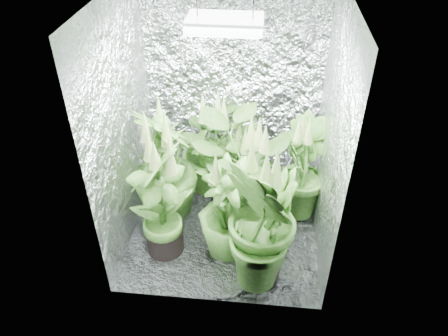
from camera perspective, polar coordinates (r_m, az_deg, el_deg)
ground at (r=3.97m, az=0.09°, el=-7.58°), size 1.60×1.60×0.00m
walls at (r=3.35m, az=0.10°, el=4.78°), size 1.62×1.62×2.00m
grow_lamp at (r=2.99m, az=0.12°, el=18.33°), size 0.50×0.30×0.22m
plant_a at (r=4.10m, az=-1.22°, el=2.74°), size 0.98×0.98×1.01m
plant_b at (r=3.91m, az=3.00°, el=-0.46°), size 0.61×0.61×0.92m
plant_c at (r=3.88m, az=9.96°, el=-0.19°), size 0.66×0.66×1.01m
plant_d at (r=3.80m, az=-7.80°, el=0.12°), size 0.82×0.82×1.14m
plant_e at (r=3.58m, az=3.23°, el=-1.89°), size 1.07×1.07×1.13m
plant_f at (r=3.45m, az=-8.26°, el=-4.39°), size 0.66×0.66×1.15m
plant_g at (r=3.15m, az=5.25°, el=-7.27°), size 0.77×0.77×1.26m
plant_h at (r=3.46m, az=0.58°, el=-5.77°), size 0.69×0.69×0.96m
circulation_fan at (r=4.35m, az=8.96°, el=-0.91°), size 0.18×0.28×0.34m
plant_label at (r=3.34m, az=6.06°, el=-11.27°), size 0.06×0.04×0.08m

